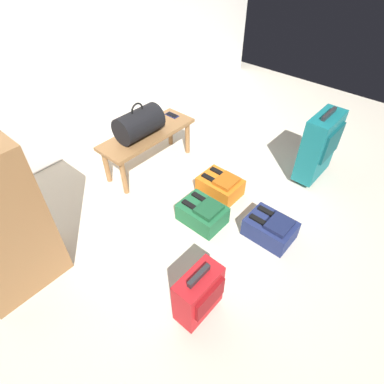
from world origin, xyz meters
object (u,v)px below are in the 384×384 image
(backpack_navy, at_px, (270,228))
(backpack_green, at_px, (203,213))
(bench, at_px, (148,138))
(duffel_bag_black, at_px, (139,124))
(suitcase_small_red, at_px, (199,294))
(cell_phone, at_px, (172,115))
(suitcase_upright_teal, at_px, (319,146))
(backpack_orange, at_px, (220,186))

(backpack_navy, bearing_deg, backpack_green, 114.03)
(bench, relative_size, duffel_bag_black, 2.27)
(suitcase_small_red, bearing_deg, cell_phone, 48.57)
(suitcase_upright_teal, relative_size, backpack_orange, 1.90)
(backpack_navy, bearing_deg, bench, 89.55)
(backpack_green, xyz_separation_m, backpack_orange, (0.38, 0.10, 0.00))
(suitcase_upright_teal, bearing_deg, bench, 124.73)
(bench, xyz_separation_m, cell_phone, (0.40, 0.04, 0.07))
(duffel_bag_black, xyz_separation_m, backpack_navy, (0.07, -1.44, -0.44))
(bench, height_order, suitcase_small_red, suitcase_small_red)
(suitcase_small_red, bearing_deg, bench, 57.65)
(backpack_navy, bearing_deg, suitcase_upright_teal, 5.61)
(duffel_bag_black, height_order, suitcase_small_red, duffel_bag_black)
(suitcase_upright_teal, bearing_deg, backpack_navy, -174.39)
(cell_phone, height_order, backpack_navy, cell_phone)
(bench, relative_size, backpack_green, 2.63)
(cell_phone, xyz_separation_m, backpack_navy, (-0.41, -1.48, -0.32))
(bench, height_order, backpack_navy, bench)
(suitcase_upright_teal, relative_size, backpack_navy, 1.90)
(cell_phone, xyz_separation_m, suitcase_upright_teal, (0.54, -1.39, -0.04))
(bench, distance_m, suitcase_upright_teal, 1.64)
(suitcase_upright_teal, distance_m, backpack_green, 1.28)
(backpack_green, height_order, backpack_navy, same)
(suitcase_small_red, xyz_separation_m, backpack_navy, (0.89, -0.01, -0.15))
(suitcase_upright_teal, bearing_deg, cell_phone, 111.13)
(cell_phone, bearing_deg, backpack_navy, -105.32)
(suitcase_upright_teal, distance_m, suitcase_small_red, 1.84)
(cell_phone, height_order, suitcase_small_red, suitcase_small_red)
(duffel_bag_black, bearing_deg, backpack_orange, -74.71)
(bench, relative_size, suitcase_upright_teal, 1.39)
(suitcase_small_red, bearing_deg, backpack_green, 37.89)
(suitcase_small_red, relative_size, backpack_navy, 1.21)
(backpack_orange, bearing_deg, cell_phone, 73.26)
(backpack_navy, bearing_deg, backpack_orange, 76.66)
(backpack_orange, bearing_deg, bench, 99.55)
(duffel_bag_black, distance_m, backpack_orange, 0.95)
(cell_phone, relative_size, suitcase_upright_teal, 0.20)
(bench, xyz_separation_m, backpack_orange, (0.14, -0.81, -0.25))
(suitcase_upright_teal, height_order, suitcase_small_red, suitcase_upright_teal)
(duffel_bag_black, relative_size, backpack_orange, 1.16)
(backpack_orange, xyz_separation_m, backpack_navy, (-0.15, -0.62, 0.00))
(cell_phone, bearing_deg, suitcase_upright_teal, -68.87)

